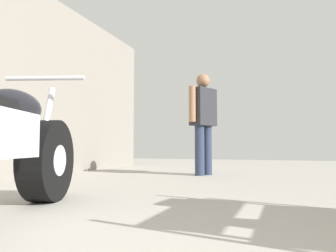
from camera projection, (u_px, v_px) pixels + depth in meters
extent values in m
plane|color=#A8A399|center=(207.00, 191.00, 3.33)|extent=(17.23, 17.23, 0.00)
cube|color=gray|center=(4.00, 73.00, 4.47)|extent=(0.08, 7.90, 3.00)
cylinder|color=black|center=(47.00, 160.00, 2.70)|extent=(0.42, 0.72, 0.69)
cylinder|color=silver|center=(47.00, 160.00, 2.70)|extent=(0.30, 0.32, 0.26)
ellipsoid|color=black|center=(15.00, 107.00, 2.18)|extent=(0.44, 0.62, 0.24)
cylinder|color=silver|center=(46.00, 122.00, 2.68)|extent=(0.14, 0.27, 0.63)
cylinder|color=silver|center=(45.00, 78.00, 2.66)|extent=(0.65, 0.24, 0.04)
cylinder|color=#2D3851|center=(200.00, 150.00, 5.17)|extent=(0.21, 0.21, 0.81)
cylinder|color=#2D3851|center=(207.00, 150.00, 5.32)|extent=(0.21, 0.21, 0.81)
cube|color=#2D2D33|center=(203.00, 107.00, 5.29)|extent=(0.40, 0.51, 0.62)
cylinder|color=#9E7051|center=(192.00, 104.00, 5.09)|extent=(0.15, 0.15, 0.57)
cylinder|color=#9E7051|center=(213.00, 107.00, 5.49)|extent=(0.15, 0.15, 0.57)
sphere|color=#9E7051|center=(203.00, 81.00, 5.32)|extent=(0.22, 0.22, 0.22)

